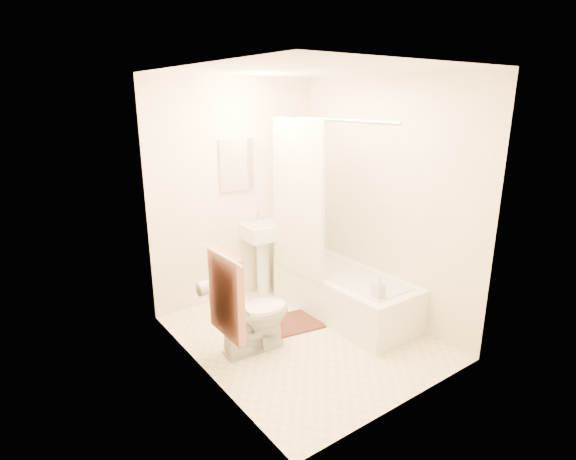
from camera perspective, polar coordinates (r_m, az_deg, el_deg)
floor at (r=4.39m, az=1.97°, el=-13.38°), size 2.40×2.40×0.00m
ceiling at (r=3.82m, az=2.34°, el=19.68°), size 2.40×2.40×0.00m
wall_back at (r=4.91m, az=-6.53°, el=4.77°), size 2.00×0.02×2.40m
wall_left at (r=3.43m, az=-11.14°, el=-0.51°), size 0.02×2.40×2.40m
wall_right at (r=4.60m, az=12.02°, el=3.74°), size 0.02×2.40×2.40m
mirror at (r=4.84m, az=-6.53°, el=8.21°), size 0.40×0.03×0.55m
curtain_rod at (r=4.08m, az=4.79°, el=13.81°), size 0.03×1.70×0.03m
shower_curtain at (r=4.50m, az=1.23°, el=4.05°), size 0.04×0.80×1.55m
towel_bar at (r=3.27m, az=-8.54°, el=-3.11°), size 0.02×0.60×0.02m
towel at (r=3.40m, az=-7.86°, el=-8.11°), size 0.06×0.45×0.66m
toilet_paper at (r=3.74m, az=-10.53°, el=-7.25°), size 0.11×0.12×0.12m
toilet at (r=4.06m, az=-4.46°, el=-10.66°), size 0.72×0.44×0.68m
sink at (r=5.12m, az=-3.07°, el=-3.29°), size 0.48×0.39×0.92m
bathtub at (r=4.77m, az=7.13°, el=-7.94°), size 0.70×1.59×0.45m
bath_mat at (r=4.60m, az=0.22°, el=-11.79°), size 0.66×0.54×0.02m
soap_bottle at (r=4.14m, az=11.45°, el=-7.16°), size 0.09×0.10×0.20m
scrub_brush at (r=4.95m, az=2.71°, el=-3.87°), size 0.08×0.22×0.04m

